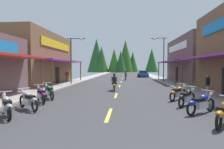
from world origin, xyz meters
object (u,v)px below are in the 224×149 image
Objects in this scene: rider_cruising_trailing at (126,76)px; motorcycle_parked_left_4 at (49,91)px; motorcycle_parked_right_1 at (201,103)px; rider_cruising_lead at (114,83)px; motorcycle_parked_left_1 at (7,105)px; motorcycle_parked_right_0 at (224,112)px; pedestrian_browsing at (67,76)px; motorcycle_parked_right_2 at (187,97)px; motorcycle_parked_left_2 at (28,100)px; parked_car_curbside at (143,74)px; motorcycle_parked_right_3 at (178,93)px; motorcycle_parked_left_3 at (41,94)px; pedestrian_by_shop at (208,84)px; streetlamp_left at (74,54)px; streetlamp_right at (161,53)px.

motorcycle_parked_left_4 is at bearing 162.90° from rider_cruising_trailing.
rider_cruising_lead is at bearing 82.23° from motorcycle_parked_right_1.
rider_cruising_trailing is at bearing -53.67° from motorcycle_parked_left_1.
pedestrian_browsing is (-11.30, 16.73, 0.52)m from motorcycle_parked_right_0.
motorcycle_parked_right_2 is (-0.07, 1.71, 0.00)m from motorcycle_parked_right_1.
motorcycle_parked_right_2 is 0.80× the size of rider_cruising_trailing.
parked_car_curbside is (8.38, 31.00, 0.20)m from motorcycle_parked_left_2.
rider_cruising_lead is (-4.39, 4.45, 0.17)m from motorcycle_parked_right_3.
motorcycle_parked_right_0 is 1.04× the size of motorcycle_parked_right_3.
motorcycle_parked_left_3 is at bearing 129.24° from motorcycle_parked_right_1.
motorcycle_parked_right_1 is at bearing -70.57° from pedestrian_by_shop.
pedestrian_by_shop reaches higher than parked_car_curbside.
rider_cruising_lead is at bearing 167.43° from parked_car_curbside.
rider_cruising_lead reaches higher than parked_car_curbside.
motorcycle_parked_left_3 is (-8.42, -1.41, 0.00)m from motorcycle_parked_right_3.
pedestrian_by_shop is at bearing 20.89° from motorcycle_parked_right_0.
motorcycle_parked_left_3 is at bearing 164.10° from rider_cruising_trailing.
motorcycle_parked_right_3 is 0.95× the size of motorcycle_parked_left_4.
motorcycle_parked_right_0 is 0.80× the size of rider_cruising_lead.
motorcycle_parked_right_2 is (9.59, -11.33, -3.23)m from streetlamp_left.
motorcycle_parked_right_2 is at bearing -112.24° from motorcycle_parked_left_1.
pedestrian_by_shop is at bearing -119.81° from rider_cruising_lead.
motorcycle_parked_left_2 is (-8.41, 1.89, 0.00)m from motorcycle_parked_right_0.
motorcycle_parked_left_4 is at bearing 175.62° from pedestrian_browsing.
rider_cruising_lead is (-5.85, -9.42, -3.39)m from streetlamp_right.
pedestrian_browsing reaches higher than rider_cruising_trailing.
pedestrian_by_shop reaches higher than motorcycle_parked_left_1.
streetlamp_left is 3.25× the size of motorcycle_parked_left_2.
pedestrian_by_shop reaches higher than motorcycle_parked_left_2.
motorcycle_parked_left_4 is 18.88m from rider_cruising_trailing.
streetlamp_left is at bearing 72.87° from motorcycle_parked_right_0.
streetlamp_right reaches higher than motorcycle_parked_right_2.
rider_cruising_lead is 1.32× the size of pedestrian_by_shop.
motorcycle_parked_right_3 is at bearing -153.14° from pedestrian_browsing.
pedestrian_browsing is (-7.63, -6.53, 0.35)m from rider_cruising_trailing.
streetlamp_left is 14.66m from motorcycle_parked_left_1.
rider_cruising_lead is 23.74m from parked_car_curbside.
motorcycle_parked_left_1 is (-8.61, 0.51, 0.00)m from motorcycle_parked_right_0.
pedestrian_browsing is at bearing -25.45° from motorcycle_parked_left_4.
streetlamp_right is at bearing -69.59° from motorcycle_parked_left_3.
parked_car_curbside is (4.60, 23.29, 0.03)m from rider_cruising_lead.
pedestrian_browsing is at bearing -25.16° from motorcycle_parked_left_3.
pedestrian_browsing is (-1.49, 1.97, -2.71)m from streetlamp_left.
rider_cruising_lead is at bearing -153.73° from pedestrian_browsing.
parked_car_curbside reaches higher than motorcycle_parked_right_0.
rider_cruising_lead reaches higher than motorcycle_parked_left_4.
pedestrian_browsing is (-6.68, 7.13, 0.35)m from rider_cruising_lead.
rider_cruising_trailing is 10.30m from parked_car_curbside.
motorcycle_parked_left_2 is 15.13m from pedestrian_browsing.
motorcycle_parked_right_1 is at bearing -160.24° from pedestrian_browsing.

